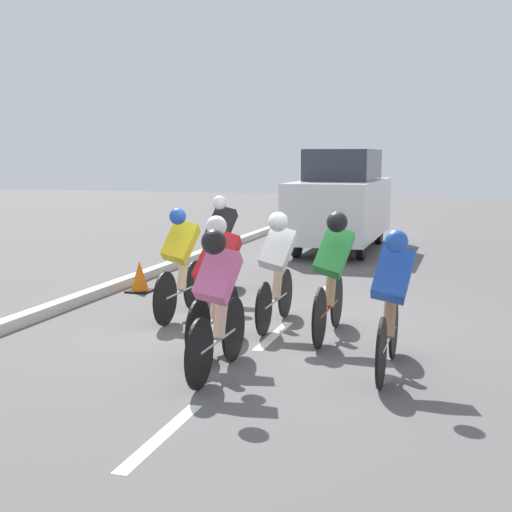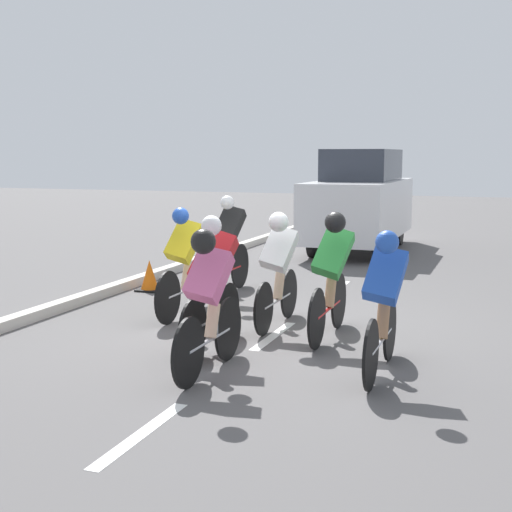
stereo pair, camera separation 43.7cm
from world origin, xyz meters
The scene contains 14 objects.
ground_plane centered at (0.00, 0.00, 0.00)m, with size 60.00×60.00×0.00m, color #565454.
lane_stripe_near centered at (0.00, 3.39, 0.00)m, with size 0.12×1.40×0.01m, color white.
lane_stripe_mid centered at (0.00, 0.19, 0.00)m, with size 0.12×1.40×0.01m, color white.
lane_stripe_far centered at (0.00, -3.01, 0.00)m, with size 0.12×1.40×0.01m, color white.
curb centered at (3.20, 0.19, 0.07)m, with size 0.20×27.74×0.14m, color beige.
cyclist_pink centered at (0.10, 1.87, 0.78)m, with size 0.41×1.64×1.47m.
cyclist_green centered at (-0.68, 0.14, 0.81)m, with size 0.46×1.72×1.52m.
cyclist_black centered at (1.45, -1.95, 0.79)m, with size 0.44×1.75×1.54m.
cyclist_blue centered at (-1.49, 1.31, 0.76)m, with size 0.41×1.70×1.45m.
cyclist_yellow centered at (1.41, -0.31, 0.77)m, with size 0.43×1.65×1.48m.
cyclist_white centered at (0.08, -0.21, 0.79)m, with size 0.43×1.65×1.47m.
cyclist_red centered at (0.41, 1.06, 0.80)m, with size 0.46×1.62×1.52m.
support_car centered at (0.63, -7.72, 1.12)m, with size 1.70×4.50×2.25m.
traffic_cone centered at (2.75, -1.83, 0.24)m, with size 0.36×0.36×0.49m.
Camera 2 is at (-2.63, 8.02, 2.14)m, focal length 50.00 mm.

